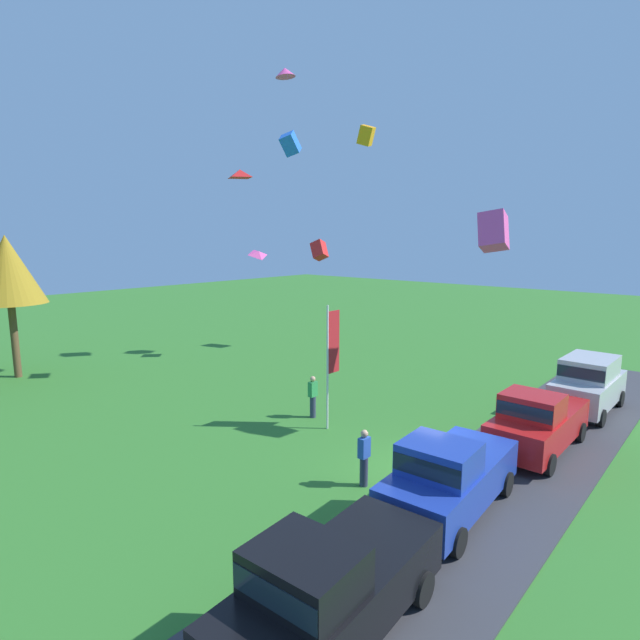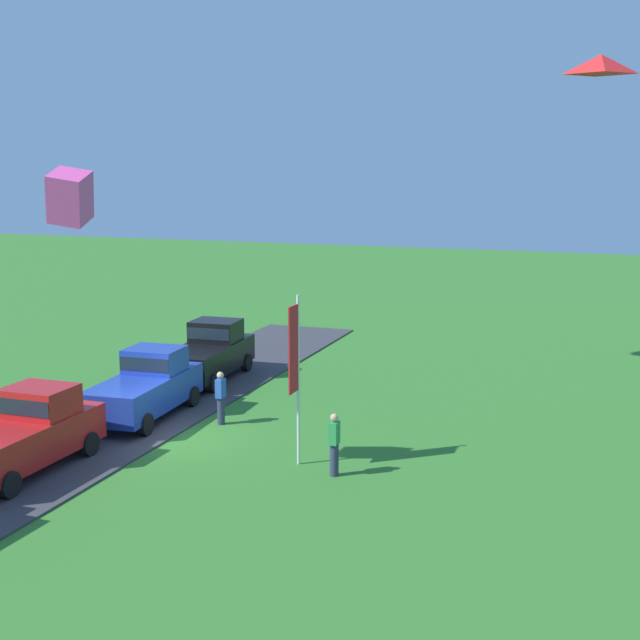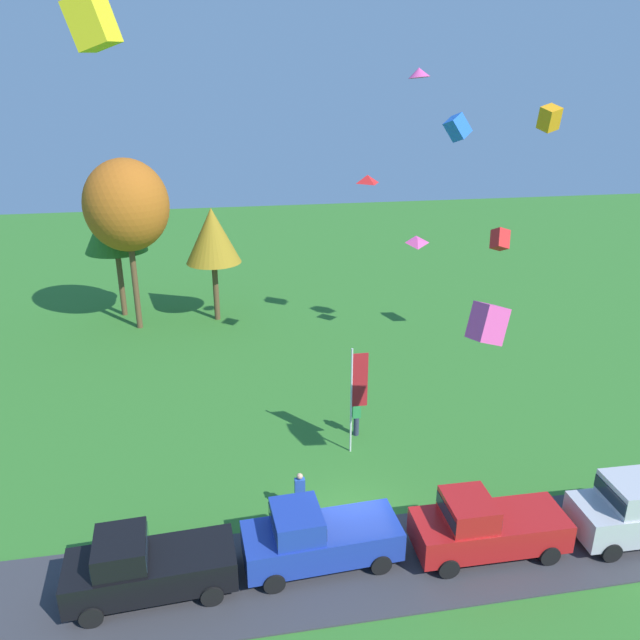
{
  "view_description": "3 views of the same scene",
  "coord_description": "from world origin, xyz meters",
  "px_view_note": "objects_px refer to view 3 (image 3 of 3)",
  "views": [
    {
      "loc": [
        -12.81,
        -7.11,
        7.17
      ],
      "look_at": [
        2.68,
        6.38,
        3.77
      ],
      "focal_mm": 28.0,
      "sensor_mm": 36.0,
      "label": 1
    },
    {
      "loc": [
        22.9,
        12.95,
        8.3
      ],
      "look_at": [
        1.32,
        5.27,
        4.15
      ],
      "focal_mm": 50.0,
      "sensor_mm": 36.0,
      "label": 2
    },
    {
      "loc": [
        -4.25,
        -17.49,
        14.66
      ],
      "look_at": [
        0.05,
        6.66,
        5.19
      ],
      "focal_mm": 35.0,
      "sensor_mm": 36.0,
      "label": 3
    }
  ],
  "objects_px": {
    "tree_center_back": "(127,206)",
    "kite_box_mid_center": "(500,239)",
    "tree_left_of_center": "(114,221)",
    "kite_diamond_trailing_tail": "(367,179)",
    "car_pickup_mid_row": "(316,536)",
    "person_beside_suv": "(300,493)",
    "car_pickup_far_end": "(484,525)",
    "person_watching_sky": "(356,417)",
    "kite_box_topmost": "(550,118)",
    "tree_right_of_center": "(212,236)",
    "flag_banner": "(357,387)",
    "car_pickup_near_entrance": "(144,565)",
    "kite_box_high_left": "(458,128)",
    "kite_box_over_trees": "(92,22)",
    "kite_delta_low_drifter": "(419,73)",
    "kite_box_near_flag": "(488,323)",
    "kite_diamond_high_right": "(418,242)"
  },
  "relations": [
    {
      "from": "kite_box_mid_center",
      "to": "kite_diamond_trailing_tail",
      "type": "bearing_deg",
      "value": -165.52
    },
    {
      "from": "person_beside_suv",
      "to": "flag_banner",
      "type": "relative_size",
      "value": 0.36
    },
    {
      "from": "tree_center_back",
      "to": "kite_box_topmost",
      "type": "bearing_deg",
      "value": -25.73
    },
    {
      "from": "car_pickup_near_entrance",
      "to": "kite_diamond_trailing_tail",
      "type": "height_order",
      "value": "kite_diamond_trailing_tail"
    },
    {
      "from": "kite_diamond_trailing_tail",
      "to": "kite_box_high_left",
      "type": "bearing_deg",
      "value": 16.41
    },
    {
      "from": "tree_right_of_center",
      "to": "kite_diamond_trailing_tail",
      "type": "height_order",
      "value": "kite_diamond_trailing_tail"
    },
    {
      "from": "tree_center_back",
      "to": "kite_diamond_high_right",
      "type": "height_order",
      "value": "tree_center_back"
    },
    {
      "from": "person_watching_sky",
      "to": "kite_box_topmost",
      "type": "distance_m",
      "value": 16.54
    },
    {
      "from": "person_watching_sky",
      "to": "flag_banner",
      "type": "xyz_separation_m",
      "value": [
        -0.3,
        -1.22,
        2.12
      ]
    },
    {
      "from": "tree_left_of_center",
      "to": "kite_box_near_flag",
      "type": "bearing_deg",
      "value": -58.06
    },
    {
      "from": "tree_right_of_center",
      "to": "kite_box_high_left",
      "type": "height_order",
      "value": "kite_box_high_left"
    },
    {
      "from": "car_pickup_near_entrance",
      "to": "kite_box_high_left",
      "type": "distance_m",
      "value": 24.51
    },
    {
      "from": "kite_box_over_trees",
      "to": "kite_diamond_trailing_tail",
      "type": "height_order",
      "value": "kite_box_over_trees"
    },
    {
      "from": "car_pickup_far_end",
      "to": "tree_center_back",
      "type": "height_order",
      "value": "tree_center_back"
    },
    {
      "from": "car_pickup_mid_row",
      "to": "kite_box_mid_center",
      "type": "xyz_separation_m",
      "value": [
        13.15,
        15.9,
        5.27
      ]
    },
    {
      "from": "car_pickup_mid_row",
      "to": "kite_box_mid_center",
      "type": "bearing_deg",
      "value": 50.39
    },
    {
      "from": "kite_box_mid_center",
      "to": "person_watching_sky",
      "type": "bearing_deg",
      "value": -140.02
    },
    {
      "from": "car_pickup_far_end",
      "to": "person_beside_suv",
      "type": "distance_m",
      "value": 6.39
    },
    {
      "from": "car_pickup_near_entrance",
      "to": "tree_center_back",
      "type": "bearing_deg",
      "value": 95.57
    },
    {
      "from": "car_pickup_near_entrance",
      "to": "flag_banner",
      "type": "distance_m",
      "value": 10.57
    },
    {
      "from": "car_pickup_near_entrance",
      "to": "tree_right_of_center",
      "type": "distance_m",
      "value": 23.92
    },
    {
      "from": "person_watching_sky",
      "to": "tree_right_of_center",
      "type": "xyz_separation_m",
      "value": [
        -5.68,
        15.54,
        4.67
      ]
    },
    {
      "from": "tree_center_back",
      "to": "kite_box_over_trees",
      "type": "xyz_separation_m",
      "value": [
        2.24,
        -20.37,
        8.26
      ]
    },
    {
      "from": "person_beside_suv",
      "to": "kite_box_mid_center",
      "type": "xyz_separation_m",
      "value": [
        13.28,
        13.32,
        5.5
      ]
    },
    {
      "from": "tree_center_back",
      "to": "kite_box_mid_center",
      "type": "xyz_separation_m",
      "value": [
        20.63,
        -6.44,
        -1.36
      ]
    },
    {
      "from": "kite_box_over_trees",
      "to": "kite_delta_low_drifter",
      "type": "bearing_deg",
      "value": 41.23
    },
    {
      "from": "kite_diamond_trailing_tail",
      "to": "kite_box_over_trees",
      "type": "bearing_deg",
      "value": -130.7
    },
    {
      "from": "kite_box_high_left",
      "to": "kite_box_near_flag",
      "type": "distance_m",
      "value": 15.12
    },
    {
      "from": "tree_right_of_center",
      "to": "kite_box_over_trees",
      "type": "xyz_separation_m",
      "value": [
        -2.65,
        -21.03,
        10.44
      ]
    },
    {
      "from": "kite_delta_low_drifter",
      "to": "kite_box_high_left",
      "type": "distance_m",
      "value": 4.82
    },
    {
      "from": "kite_delta_low_drifter",
      "to": "kite_diamond_high_right",
      "type": "bearing_deg",
      "value": 66.26
    },
    {
      "from": "flag_banner",
      "to": "kite_box_mid_center",
      "type": "relative_size",
      "value": 4.4
    },
    {
      "from": "car_pickup_far_end",
      "to": "car_pickup_mid_row",
      "type": "bearing_deg",
      "value": 175.4
    },
    {
      "from": "person_beside_suv",
      "to": "car_pickup_far_end",
      "type": "bearing_deg",
      "value": -28.21
    },
    {
      "from": "tree_left_of_center",
      "to": "tree_center_back",
      "type": "height_order",
      "value": "tree_center_back"
    },
    {
      "from": "car_pickup_near_entrance",
      "to": "kite_delta_low_drifter",
      "type": "height_order",
      "value": "kite_delta_low_drifter"
    },
    {
      "from": "tree_center_back",
      "to": "tree_right_of_center",
      "type": "distance_m",
      "value": 5.39
    },
    {
      "from": "flag_banner",
      "to": "kite_diamond_trailing_tail",
      "type": "xyz_separation_m",
      "value": [
        2.13,
        7.54,
        7.21
      ]
    },
    {
      "from": "kite_box_over_trees",
      "to": "flag_banner",
      "type": "bearing_deg",
      "value": 28.02
    },
    {
      "from": "car_pickup_near_entrance",
      "to": "kite_diamond_trailing_tail",
      "type": "relative_size",
      "value": 4.67
    },
    {
      "from": "tree_left_of_center",
      "to": "kite_diamond_trailing_tail",
      "type": "bearing_deg",
      "value": -39.31
    },
    {
      "from": "kite_box_near_flag",
      "to": "kite_delta_low_drifter",
      "type": "bearing_deg",
      "value": 85.1
    },
    {
      "from": "car_pickup_near_entrance",
      "to": "kite_box_over_trees",
      "type": "xyz_separation_m",
      "value": [
        0.03,
        2.32,
        14.88
      ]
    },
    {
      "from": "kite_box_near_flag",
      "to": "kite_diamond_high_right",
      "type": "bearing_deg",
      "value": 79.67
    },
    {
      "from": "flag_banner",
      "to": "kite_diamond_trailing_tail",
      "type": "height_order",
      "value": "kite_diamond_trailing_tail"
    },
    {
      "from": "kite_box_mid_center",
      "to": "kite_box_high_left",
      "type": "height_order",
      "value": "kite_box_high_left"
    },
    {
      "from": "tree_left_of_center",
      "to": "flag_banner",
      "type": "xyz_separation_m",
      "value": [
        11.47,
        -18.67,
        -3.32
      ]
    },
    {
      "from": "tree_right_of_center",
      "to": "tree_center_back",
      "type": "bearing_deg",
      "value": -172.38
    },
    {
      "from": "kite_diamond_high_right",
      "to": "person_beside_suv",
      "type": "bearing_deg",
      "value": -121.89
    },
    {
      "from": "tree_right_of_center",
      "to": "kite_box_over_trees",
      "type": "distance_m",
      "value": 23.63
    }
  ]
}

